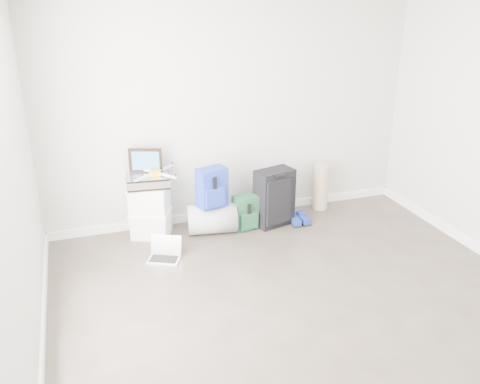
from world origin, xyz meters
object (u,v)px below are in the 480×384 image
object	(u,v)px
duffel_bag	(212,219)
briefcase	(148,181)
laptop	(165,253)
large_suitcase	(274,198)
carry_on	(278,196)
boxes_stack	(150,211)

from	to	relation	value
duffel_bag	briefcase	bearing A→B (deg)	177.08
duffel_bag	laptop	bearing A→B (deg)	-137.11
large_suitcase	carry_on	distance (m)	0.24
duffel_bag	large_suitcase	distance (m)	0.80
boxes_stack	briefcase	size ratio (longest dim) A/B	1.35
large_suitcase	carry_on	bearing A→B (deg)	40.47
briefcase	duffel_bag	world-z (taller)	briefcase
carry_on	laptop	xyz separation A→B (m)	(-1.56, -0.60, -0.23)
laptop	duffel_bag	bearing A→B (deg)	59.94
duffel_bag	carry_on	size ratio (longest dim) A/B	1.00
laptop	carry_on	bearing A→B (deg)	47.13
duffel_bag	laptop	xyz separation A→B (m)	(-0.65, -0.44, -0.12)
boxes_stack	duffel_bag	bearing A→B (deg)	12.00
large_suitcase	laptop	xyz separation A→B (m)	(-1.43, -0.41, -0.29)
laptop	boxes_stack	bearing A→B (deg)	120.30
boxes_stack	carry_on	distance (m)	1.60
boxes_stack	duffel_bag	xyz separation A→B (m)	(0.69, -0.15, -0.14)
laptop	large_suitcase	bearing A→B (deg)	42.05
briefcase	laptop	bearing A→B (deg)	-79.31
briefcase	duffel_bag	distance (m)	0.88
briefcase	duffel_bag	xyz separation A→B (m)	(0.69, -0.15, -0.51)
large_suitcase	briefcase	bearing A→B (deg)	158.50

